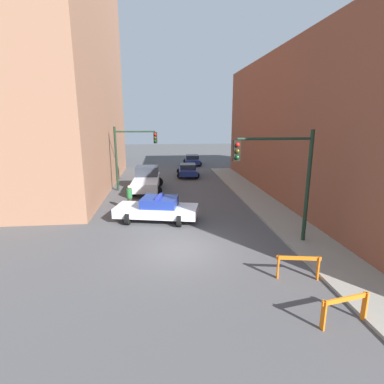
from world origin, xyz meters
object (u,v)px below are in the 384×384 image
parked_car_near (188,170)px  barrier_mid (298,263)px  police_car (157,209)px  white_truck (147,180)px  traffic_light_far (129,149)px  pedestrian_crossing (130,197)px  traffic_light_near (285,170)px  barrier_front (345,306)px  parked_car_mid (192,160)px

parked_car_near → barrier_mid: parked_car_near is taller
police_car → white_truck: size_ratio=0.91×
traffic_light_far → pedestrian_crossing: (0.44, -5.78, -2.54)m
parked_car_near → police_car: bearing=-99.6°
barrier_mid → traffic_light_far: bearing=116.1°
traffic_light_far → police_car: bearing=-74.4°
traffic_light_near → traffic_light_far: bearing=124.0°
barrier_front → barrier_mid: same height
traffic_light_near → barrier_mid: (-0.61, -3.24, -2.91)m
pedestrian_crossing → barrier_mid: pedestrian_crossing is taller
traffic_light_far → traffic_light_near: bearing=-56.0°
traffic_light_far → pedestrian_crossing: 6.33m
traffic_light_far → barrier_mid: (7.42, -15.15, -2.78)m
parked_car_mid → pedestrian_crossing: size_ratio=2.65×
police_car → parked_car_mid: (4.31, 21.65, -0.05)m
traffic_light_near → white_truck: size_ratio=0.95×
parked_car_near → barrier_front: (2.36, -23.50, -0.06)m
white_truck → parked_car_near: white_truck is taller
parked_car_near → pedestrian_crossing: bearing=-109.9°
white_truck → parked_car_mid: white_truck is taller
traffic_light_near → police_car: size_ratio=1.04×
traffic_light_far → white_truck: size_ratio=0.95×
traffic_light_near → traffic_light_far: (-8.03, 11.91, -0.13)m
parked_car_near → barrier_front: 23.61m
traffic_light_near → police_car: (-5.79, 3.89, -2.81)m
parked_car_mid → barrier_front: (1.05, -31.36, -0.06)m
parked_car_near → barrier_mid: bearing=-81.4°
white_truck → parked_car_near: 7.15m
parked_car_near → traffic_light_far: bearing=-129.6°
police_car → parked_car_mid: bearing=1.2°
white_truck → pedestrian_crossing: white_truck is taller
traffic_light_far → barrier_front: 19.49m
white_truck → parked_car_mid: (5.25, 13.82, -0.23)m
parked_car_near → parked_car_mid: 7.97m
white_truck → parked_car_mid: bearing=71.0°
police_car → white_truck: bearing=19.3°
police_car → barrier_mid: size_ratio=3.15×
traffic_light_near → parked_car_near: size_ratio=1.19×
traffic_light_far → barrier_mid: 17.10m
barrier_front → barrier_mid: bearing=93.9°
white_truck → traffic_light_far: bearing=173.1°
police_car → parked_car_mid: police_car is taller
barrier_mid → traffic_light_near: bearing=79.3°
barrier_front → parked_car_near: bearing=95.7°
traffic_light_far → white_truck: 2.81m
parked_car_mid → traffic_light_far: bearing=-112.5°
pedestrian_crossing → barrier_front: (7.16, -11.95, -0.24)m
traffic_light_far → parked_car_near: 8.25m
pedestrian_crossing → traffic_light_far: bearing=-142.4°
traffic_light_far → parked_car_mid: 15.36m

